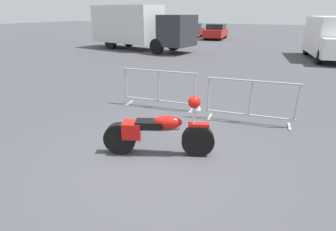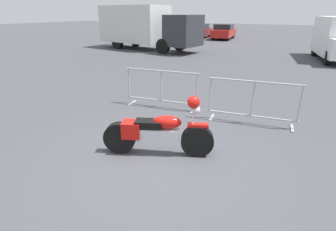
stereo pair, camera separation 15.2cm
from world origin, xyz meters
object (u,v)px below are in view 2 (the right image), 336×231
at_px(box_truck, 144,26).
at_px(parked_car_red, 224,31).
at_px(motorcycle, 158,132).
at_px(parked_car_white, 177,30).
at_px(parked_car_maroon, 199,31).
at_px(crowd_barrier_near, 161,89).
at_px(crowd_barrier_far, 253,102).

xyz_separation_m(box_truck, parked_car_red, (2.81, 10.13, -0.90)).
bearing_deg(motorcycle, parked_car_white, 92.90).
height_order(box_truck, parked_car_red, box_truck).
bearing_deg(box_truck, parked_car_maroon, 97.33).
relative_size(parked_car_white, parked_car_maroon, 1.06).
relative_size(crowd_barrier_near, parked_car_maroon, 0.49).
xyz_separation_m(motorcycle, parked_car_white, (-10.90, 22.77, 0.32)).
bearing_deg(crowd_barrier_far, parked_car_maroon, 115.09).
xyz_separation_m(motorcycle, parked_car_maroon, (-8.30, 22.72, 0.27)).
xyz_separation_m(parked_car_maroon, parked_car_red, (2.61, 0.02, 0.01)).
bearing_deg(crowd_barrier_near, parked_car_red, 102.30).
relative_size(crowd_barrier_near, parked_car_white, 0.46).
bearing_deg(crowd_barrier_far, parked_car_white, 120.73).
height_order(parked_car_white, parked_car_maroon, parked_car_white).
bearing_deg(parked_car_maroon, parked_car_red, -95.25).
bearing_deg(crowd_barrier_near, box_truck, 125.25).
distance_m(box_truck, parked_car_maroon, 10.15).
relative_size(box_truck, parked_car_white, 1.72).
xyz_separation_m(crowd_barrier_near, parked_car_maroon, (-7.05, 20.38, 0.17)).
distance_m(motorcycle, parked_car_maroon, 24.19).
bearing_deg(parked_car_maroon, crowd_barrier_far, -160.65).
distance_m(crowd_barrier_near, box_truck, 12.63).
xyz_separation_m(motorcycle, crowd_barrier_near, (-1.25, 2.33, 0.10)).
bearing_deg(parked_car_white, parked_car_maroon, -97.05).
relative_size(box_truck, parked_car_red, 1.80).
distance_m(motorcycle, crowd_barrier_far, 2.65).
xyz_separation_m(crowd_barrier_far, parked_car_maroon, (-9.55, 20.38, 0.17)).
bearing_deg(parked_car_red, crowd_barrier_far, -166.97).
bearing_deg(box_truck, crowd_barrier_far, -37.98).
xyz_separation_m(crowd_barrier_far, box_truck, (-9.75, 10.27, 1.08)).
xyz_separation_m(parked_car_white, parked_car_maroon, (2.60, -0.06, -0.04)).
relative_size(motorcycle, parked_car_red, 0.45).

